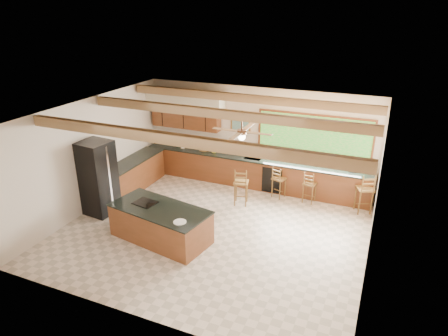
% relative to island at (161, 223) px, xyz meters
% --- Properties ---
extents(ground, '(7.20, 7.20, 0.00)m').
position_rel_island_xyz_m(ground, '(1.02, 0.84, -0.42)').
color(ground, beige).
rests_on(ground, ground).
extents(room_shell, '(7.27, 6.54, 3.02)m').
position_rel_island_xyz_m(room_shell, '(0.85, 1.49, 1.80)').
color(room_shell, beige).
rests_on(room_shell, ground).
extents(counter_run, '(7.12, 3.10, 1.25)m').
position_rel_island_xyz_m(counter_run, '(0.20, 3.36, 0.05)').
color(counter_run, brown).
rests_on(counter_run, ground).
extents(island, '(2.53, 1.51, 0.85)m').
position_rel_island_xyz_m(island, '(0.00, 0.00, 0.00)').
color(island, brown).
rests_on(island, ground).
extents(refrigerator, '(0.85, 0.83, 2.00)m').
position_rel_island_xyz_m(refrigerator, '(-2.20, 0.54, 0.58)').
color(refrigerator, black).
rests_on(refrigerator, ground).
extents(bar_stool_a, '(0.48, 0.48, 1.10)m').
position_rel_island_xyz_m(bar_stool_a, '(1.12, 2.38, 0.23)').
color(bar_stool_a, brown).
rests_on(bar_stool_a, ground).
extents(bar_stool_b, '(0.43, 0.43, 0.95)m').
position_rel_island_xyz_m(bar_stool_b, '(1.97, 3.24, 0.15)').
color(bar_stool_b, brown).
rests_on(bar_stool_b, ground).
extents(bar_stool_c, '(0.38, 0.38, 0.95)m').
position_rel_island_xyz_m(bar_stool_c, '(2.86, 3.24, 0.14)').
color(bar_stool_c, brown).
rests_on(bar_stool_c, ground).
extents(bar_stool_d, '(0.54, 0.54, 1.14)m').
position_rel_island_xyz_m(bar_stool_d, '(4.32, 3.23, 0.26)').
color(bar_stool_d, brown).
rests_on(bar_stool_d, ground).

